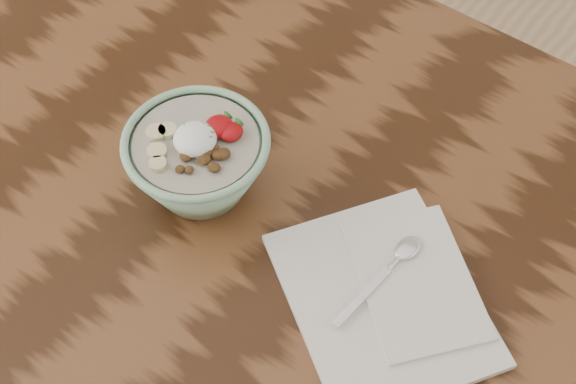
% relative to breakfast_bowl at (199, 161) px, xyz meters
% --- Properties ---
extents(table, '(1.60, 0.90, 0.75)m').
position_rel_breakfast_bowl_xyz_m(table, '(-0.03, 0.07, -0.16)').
color(table, black).
rests_on(table, ground).
extents(breakfast_bowl, '(0.19, 0.19, 0.13)m').
position_rel_breakfast_bowl_xyz_m(breakfast_bowl, '(0.00, 0.00, 0.00)').
color(breakfast_bowl, '#86B48F').
rests_on(breakfast_bowl, table).
extents(napkin, '(0.34, 0.33, 0.02)m').
position_rel_breakfast_bowl_xyz_m(napkin, '(0.29, 0.01, -0.06)').
color(napkin, silver).
rests_on(napkin, table).
extents(spoon, '(0.03, 0.16, 0.01)m').
position_rel_breakfast_bowl_xyz_m(spoon, '(0.27, 0.05, -0.04)').
color(spoon, silver).
rests_on(spoon, napkin).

